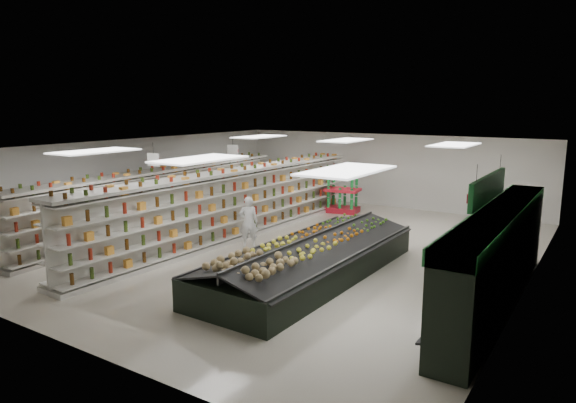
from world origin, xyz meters
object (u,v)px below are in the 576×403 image
Objects in this scene: produce_island at (311,258)px; shopper_background at (273,197)px; gondola_left at (165,200)px; gondola_center at (234,207)px; soda_endcap at (342,192)px; shopper_main at (249,222)px.

shopper_background reaches higher than produce_island.
gondola_left is 3.10m from gondola_center.
shopper_background is (-1.87, -2.40, -0.05)m from soda_endcap.
produce_island is 8.40m from soda_endcap.
shopper_background is at bearing -127.96° from soda_endcap.
gondola_left is at bearing -125.89° from soda_endcap.
shopper_main is at bearing -90.28° from soda_endcap.
gondola_center is 5.89m from soda_endcap.
gondola_left is 0.94× the size of gondola_center.
gondola_center reaches higher than shopper_background.
gondola_left is at bearing -43.40° from shopper_main.
soda_endcap is 3.05m from shopper_background.
gondola_left is at bearing -174.42° from gondola_center.
gondola_left is 7.59m from produce_island.
shopper_main is (-3.07, 1.34, 0.32)m from produce_island.
soda_endcap is (1.20, 5.76, -0.19)m from gondola_center.
soda_endcap is at bearing 51.80° from gondola_left.
gondola_center is at bearing 1.05° from gondola_left.
shopper_main is (4.27, -0.54, -0.18)m from gondola_left.
produce_island is 4.17× the size of soda_endcap.
shopper_background is (2.43, 3.54, -0.17)m from gondola_left.
gondola_left is 4.31m from shopper_main.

